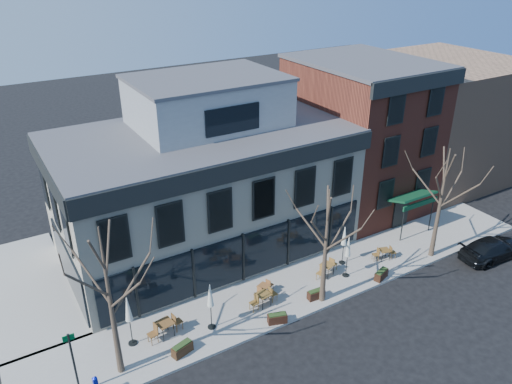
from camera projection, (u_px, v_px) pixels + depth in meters
ground at (243, 283)px, 30.26m from camera, size 120.00×120.00×0.00m
sidewalk_front at (307, 284)px, 30.08m from camera, size 33.50×4.70×0.15m
sidewalk_side at (29, 288)px, 29.65m from camera, size 4.50×12.00×0.15m
corner_building at (204, 182)px, 32.11m from camera, size 18.39×10.39×11.10m
red_brick_building at (359, 134)px, 37.61m from camera, size 8.20×11.78×11.18m
bg_building at (438, 118)px, 43.29m from camera, size 12.00×12.00×10.00m
tree_corner at (111, 302)px, 22.00m from camera, size 3.93×3.98×7.92m
tree_mid at (326, 246)px, 26.98m from camera, size 3.50×3.55×7.04m
tree_right at (441, 203)px, 31.03m from camera, size 3.72×3.77×7.48m
sign_pole at (73, 360)px, 21.80m from camera, size 0.50×0.10×3.40m
parked_sedan at (493, 248)px, 32.43m from camera, size 4.97×2.31×1.40m
cafe_set_0 at (165, 327)px, 25.71m from camera, size 2.05×0.93×1.05m
cafe_set_2 at (264, 298)px, 27.94m from camera, size 1.87×0.82×0.97m
cafe_set_3 at (264, 289)px, 28.78m from camera, size 1.58×0.92×0.82m
cafe_set_4 at (327, 268)px, 30.53m from camera, size 1.87×0.97×0.96m
cafe_set_5 at (384, 253)px, 32.13m from camera, size 1.66×0.86×0.85m
umbrella_0 at (128, 312)px, 24.52m from camera, size 0.46×0.46×2.91m
umbrella_1 at (210, 298)px, 25.63m from camera, size 0.45×0.45×2.79m
umbrella_3 at (348, 249)px, 29.82m from camera, size 0.44×0.44×2.76m
umbrella_4 at (344, 238)px, 31.08m from camera, size 0.43×0.43×2.66m
planter_0 at (182, 349)px, 24.67m from camera, size 1.17×0.72×0.61m
planter_1 at (277, 318)px, 26.72m from camera, size 1.12×0.72×0.58m
planter_2 at (316, 294)px, 28.58m from camera, size 1.04×0.48×0.57m
planter_3 at (381, 274)px, 30.29m from camera, size 1.13×0.73×0.59m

